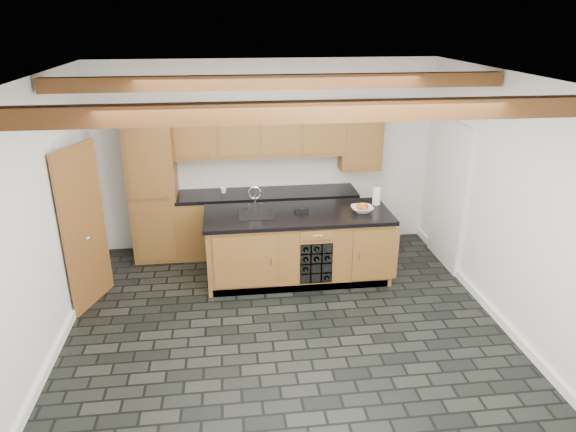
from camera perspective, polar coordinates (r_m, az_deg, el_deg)
name	(u,v)px	position (r m, az deg, el deg)	size (l,w,h in m)	color
ground	(287,331)	(6.00, -0.11, -12.62)	(5.00, 5.00, 0.00)	black
room_shell	(274,190)	(5.79, -1.60, 2.95)	(5.01, 5.00, 5.00)	white
back_cabinetry	(243,189)	(7.56, -4.99, 3.01)	(3.65, 0.62, 2.20)	brown
island	(298,245)	(6.92, 1.13, -3.30)	(2.48, 0.96, 0.93)	brown
faucet	(256,211)	(6.72, -3.61, 0.51)	(0.45, 0.40, 0.34)	black
kitchen_scale	(302,210)	(6.78, 1.54, 0.66)	(0.18, 0.12, 0.05)	black
fruit_bowl	(362,209)	(6.85, 8.23, 0.76)	(0.29, 0.29, 0.07)	silver
fruit_cluster	(362,206)	(6.84, 8.24, 1.05)	(0.16, 0.17, 0.07)	#AD1D17
paper_towel	(377,196)	(7.13, 9.82, 2.19)	(0.11, 0.11, 0.23)	white
mug	(223,190)	(7.56, -7.19, 2.84)	(0.09, 0.09, 0.08)	white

